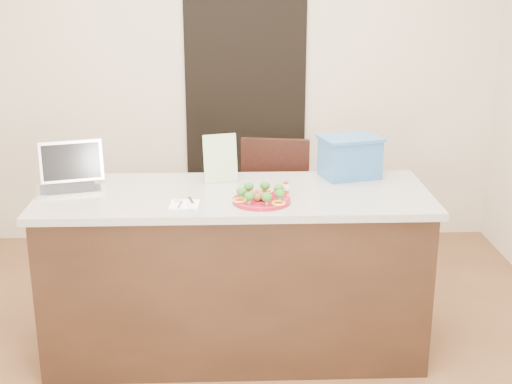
{
  "coord_description": "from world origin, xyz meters",
  "views": [
    {
      "loc": [
        -0.02,
        -3.32,
        2.06
      ],
      "look_at": [
        0.11,
        0.2,
        0.94
      ],
      "focal_mm": 50.0,
      "sensor_mm": 36.0,
      "label": 1
    }
  ],
  "objects_px": {
    "yogurt_bottle": "(286,190)",
    "blue_box": "(350,157)",
    "island": "(235,272)",
    "laptop": "(70,176)",
    "chair": "(276,208)",
    "napkin": "(184,204)",
    "plate": "(261,200)"
  },
  "relations": [
    {
      "from": "yogurt_bottle",
      "to": "blue_box",
      "type": "distance_m",
      "value": 0.52
    },
    {
      "from": "island",
      "to": "blue_box",
      "type": "height_order",
      "value": "blue_box"
    },
    {
      "from": "laptop",
      "to": "chair",
      "type": "relative_size",
      "value": 0.38
    },
    {
      "from": "blue_box",
      "to": "chair",
      "type": "bearing_deg",
      "value": 111.49
    },
    {
      "from": "blue_box",
      "to": "napkin",
      "type": "bearing_deg",
      "value": -168.8
    },
    {
      "from": "island",
      "to": "chair",
      "type": "xyz_separation_m",
      "value": [
        0.27,
        0.76,
        0.11
      ]
    },
    {
      "from": "laptop",
      "to": "chair",
      "type": "height_order",
      "value": "laptop"
    },
    {
      "from": "napkin",
      "to": "yogurt_bottle",
      "type": "height_order",
      "value": "yogurt_bottle"
    },
    {
      "from": "island",
      "to": "laptop",
      "type": "relative_size",
      "value": 5.37
    },
    {
      "from": "laptop",
      "to": "plate",
      "type": "bearing_deg",
      "value": -30.98
    },
    {
      "from": "napkin",
      "to": "blue_box",
      "type": "bearing_deg",
      "value": 27.1
    },
    {
      "from": "island",
      "to": "chair",
      "type": "bearing_deg",
      "value": 70.37
    },
    {
      "from": "plate",
      "to": "chair",
      "type": "bearing_deg",
      "value": 81.67
    },
    {
      "from": "plate",
      "to": "laptop",
      "type": "relative_size",
      "value": 0.76
    },
    {
      "from": "napkin",
      "to": "chair",
      "type": "height_order",
      "value": "chair"
    },
    {
      "from": "chair",
      "to": "napkin",
      "type": "bearing_deg",
      "value": -109.75
    },
    {
      "from": "napkin",
      "to": "laptop",
      "type": "distance_m",
      "value": 0.71
    },
    {
      "from": "napkin",
      "to": "yogurt_bottle",
      "type": "relative_size",
      "value": 1.89
    },
    {
      "from": "yogurt_bottle",
      "to": "blue_box",
      "type": "xyz_separation_m",
      "value": [
        0.38,
        0.34,
        0.09
      ]
    },
    {
      "from": "yogurt_bottle",
      "to": "laptop",
      "type": "distance_m",
      "value": 1.16
    },
    {
      "from": "yogurt_bottle",
      "to": "blue_box",
      "type": "relative_size",
      "value": 0.2
    },
    {
      "from": "yogurt_bottle",
      "to": "chair",
      "type": "height_order",
      "value": "chair"
    },
    {
      "from": "chair",
      "to": "island",
      "type": "bearing_deg",
      "value": -100.8
    },
    {
      "from": "island",
      "to": "blue_box",
      "type": "relative_size",
      "value": 5.48
    },
    {
      "from": "yogurt_bottle",
      "to": "laptop",
      "type": "bearing_deg",
      "value": 170.24
    },
    {
      "from": "yogurt_bottle",
      "to": "laptop",
      "type": "xyz_separation_m",
      "value": [
        -1.15,
        0.2,
        0.03
      ]
    },
    {
      "from": "plate",
      "to": "napkin",
      "type": "distance_m",
      "value": 0.39
    },
    {
      "from": "napkin",
      "to": "chair",
      "type": "xyz_separation_m",
      "value": [
        0.52,
        0.96,
        -0.36
      ]
    },
    {
      "from": "plate",
      "to": "yogurt_bottle",
      "type": "relative_size",
      "value": 3.84
    },
    {
      "from": "napkin",
      "to": "blue_box",
      "type": "xyz_separation_m",
      "value": [
        0.9,
        0.46,
        0.11
      ]
    },
    {
      "from": "island",
      "to": "plate",
      "type": "bearing_deg",
      "value": -51.38
    },
    {
      "from": "laptop",
      "to": "chair",
      "type": "bearing_deg",
      "value": 14.02
    }
  ]
}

